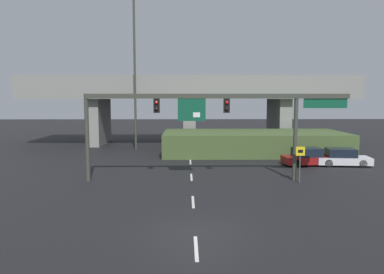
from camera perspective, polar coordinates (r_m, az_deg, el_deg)
ground_plane at (r=16.44m, az=0.46°, el=-14.15°), size 160.00×160.00×0.00m
lane_markings at (r=29.87m, az=-0.17°, el=-4.85°), size 0.14×33.82×0.01m
signal_gantry at (r=25.10m, az=2.94°, el=4.18°), size 17.72×0.44×5.91m
speed_limit_sign at (r=25.84m, az=16.15°, el=-3.21°), size 0.60×0.11×2.47m
highway_light_pole_near at (r=40.63m, az=-8.71°, el=9.87°), size 0.70×0.36×16.02m
overpass_bridge at (r=45.45m, az=-0.43°, el=5.98°), size 38.53×8.78×8.06m
grass_embankment at (r=38.25m, az=9.32°, el=-0.85°), size 18.01×7.73×2.18m
parked_sedan_near_right at (r=32.78m, az=17.25°, el=-2.95°), size 4.37×2.22×1.47m
parked_sedan_mid_right at (r=33.51m, az=21.89°, el=-2.94°), size 4.50×2.27×1.44m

